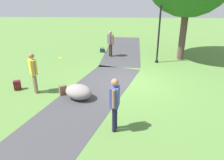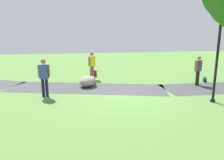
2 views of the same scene
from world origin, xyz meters
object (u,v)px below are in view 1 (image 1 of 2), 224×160
Objects in this scene: lawn_boulder at (79,92)px; passerby_on_path at (33,70)px; lamp_post at (160,24)px; handbag_on_grass at (102,50)px; frisbee_on_grass at (61,58)px; spare_backpack_on_lawn at (17,85)px; woman_with_handbag at (110,42)px; backpack_by_boulder at (63,90)px; man_near_boulder at (115,101)px.

passerby_on_path is at bearing -103.85° from lawn_boulder.
lamp_post is 4.39m from handbag_on_grass.
handbag_on_grass is at bearing 176.81° from lawn_boulder.
lawn_boulder is 5.98× the size of frisbee_on_grass.
spare_backpack_on_lawn is at bearing -8.23° from frisbee_on_grass.
lamp_post is 2.18× the size of woman_with_handbag.
woman_with_handbag is at bearing 100.60° from frisbee_on_grass.
spare_backpack_on_lawn is 1.78× the size of frisbee_on_grass.
handbag_on_grass is at bearing 152.68° from spare_backpack_on_lawn.
spare_backpack_on_lawn is at bearing -58.15° from lamp_post.
passerby_on_path is 4.93m from frisbee_on_grass.
lawn_boulder is 5.97m from woman_with_handbag.
spare_backpack_on_lawn is at bearing -104.47° from lawn_boulder.
backpack_by_boulder and spare_backpack_on_lawn have the same top height.
woman_with_handbag is 7.90m from man_near_boulder.
spare_backpack_on_lawn is (-0.71, -2.75, -0.09)m from lawn_boulder.
woman_with_handbag reaches higher than lawn_boulder.
man_near_boulder is 4.14m from passerby_on_path.
frisbee_on_grass is (0.57, -3.04, -0.91)m from woman_with_handbag.
woman_with_handbag is 6.39m from spare_backpack_on_lawn.
man_near_boulder is (6.73, -2.23, -1.19)m from lamp_post.
handbag_on_grass is (-6.30, 2.23, -0.83)m from passerby_on_path.
handbag_on_grass is (-8.78, -1.09, -0.84)m from man_near_boulder.
lamp_post is at bearing 121.85° from spare_backpack_on_lawn.
man_near_boulder is 7.48× the size of frisbee_on_grass.
handbag_on_grass reaches higher than frisbee_on_grass.
lamp_post reaches higher than woman_with_handbag.
lawn_boulder is 3.36× the size of spare_backpack_on_lawn.
backpack_by_boulder is 5.14m from frisbee_on_grass.
lawn_boulder is 3.36× the size of backpack_by_boulder.
handbag_on_grass is (-2.05, -3.32, -2.02)m from lamp_post.
lamp_post is 6.28m from lawn_boulder.
lawn_boulder is at bearing -3.19° from handbag_on_grass.
lamp_post is 10.20× the size of handbag_on_grass.
frisbee_on_grass is at bearing -158.48° from lawn_boulder.
lamp_post is 2.60× the size of lawn_boulder.
woman_with_handbag is at bearing 32.91° from handbag_on_grass.
man_near_boulder is at bearing -18.33° from lamp_post.
man_near_boulder reaches higher than woman_with_handbag.
passerby_on_path is 1.21m from spare_backpack_on_lawn.
woman_with_handbag is 0.96× the size of passerby_on_path.
lamp_post reaches higher than passerby_on_path.
man_near_boulder is at bearing 35.92° from lawn_boulder.
lawn_boulder is at bearing 64.41° from backpack_by_boulder.
man_near_boulder reaches higher than backpack_by_boulder.
frisbee_on_grass is at bearing -79.40° from woman_with_handbag.
handbag_on_grass is 6.81m from spare_backpack_on_lawn.
lamp_post is 7.19m from man_near_boulder.
frisbee_on_grass is at bearing -59.18° from handbag_on_grass.
woman_with_handbag is 7.13× the size of frisbee_on_grass.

